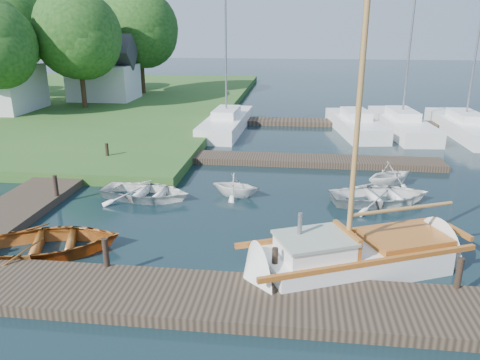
# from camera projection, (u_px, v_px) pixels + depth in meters

# --- Properties ---
(ground) EXTENTS (160.00, 160.00, 0.00)m
(ground) POSITION_uv_depth(u_px,v_px,m) (240.00, 211.00, 17.03)
(ground) COLOR black
(ground) RESTS_ON ground
(near_dock) EXTENTS (18.00, 2.20, 0.30)m
(near_dock) POSITION_uv_depth(u_px,v_px,m) (210.00, 299.00, 11.33)
(near_dock) COLOR black
(near_dock) RESTS_ON ground
(left_dock) EXTENTS (2.20, 18.00, 0.30)m
(left_dock) POSITION_uv_depth(u_px,v_px,m) (58.00, 182.00, 19.77)
(left_dock) COLOR black
(left_dock) RESTS_ON ground
(far_dock) EXTENTS (14.00, 1.60, 0.30)m
(far_dock) POSITION_uv_depth(u_px,v_px,m) (296.00, 160.00, 22.88)
(far_dock) COLOR black
(far_dock) RESTS_ON ground
(pontoon) EXTENTS (30.00, 1.60, 0.30)m
(pontoon) POSITION_uv_depth(u_px,v_px,m) (419.00, 125.00, 30.92)
(pontoon) COLOR black
(pontoon) RESTS_ON ground
(mooring_post_1) EXTENTS (0.16, 0.16, 0.80)m
(mooring_post_1) POSITION_uv_depth(u_px,v_px,m) (106.00, 252.00, 12.44)
(mooring_post_1) COLOR black
(mooring_post_1) RESTS_ON near_dock
(mooring_post_2) EXTENTS (0.16, 0.16, 0.80)m
(mooring_post_2) POSITION_uv_depth(u_px,v_px,m) (275.00, 262.00, 11.93)
(mooring_post_2) COLOR black
(mooring_post_2) RESTS_ON near_dock
(mooring_post_3) EXTENTS (0.16, 0.16, 0.80)m
(mooring_post_3) POSITION_uv_depth(u_px,v_px,m) (459.00, 273.00, 11.42)
(mooring_post_3) COLOR black
(mooring_post_3) RESTS_ON near_dock
(mooring_post_4) EXTENTS (0.16, 0.16, 0.80)m
(mooring_post_4) POSITION_uv_depth(u_px,v_px,m) (56.00, 186.00, 17.60)
(mooring_post_4) COLOR black
(mooring_post_4) RESTS_ON left_dock
(mooring_post_5) EXTENTS (0.16, 0.16, 0.80)m
(mooring_post_5) POSITION_uv_depth(u_px,v_px,m) (107.00, 152.00, 22.31)
(mooring_post_5) COLOR black
(mooring_post_5) RESTS_ON left_dock
(sailboat) EXTENTS (7.34, 4.65, 9.83)m
(sailboat) POSITION_uv_depth(u_px,v_px,m) (358.00, 259.00, 12.85)
(sailboat) COLOR white
(sailboat) RESTS_ON ground
(dinghy) EXTENTS (5.03, 4.29, 0.88)m
(dinghy) POSITION_uv_depth(u_px,v_px,m) (45.00, 240.00, 13.76)
(dinghy) COLOR brown
(dinghy) RESTS_ON ground
(tender_a) EXTENTS (3.85, 2.99, 0.73)m
(tender_a) POSITION_uv_depth(u_px,v_px,m) (146.00, 190.00, 18.16)
(tender_a) COLOR white
(tender_a) RESTS_ON ground
(tender_b) EXTENTS (2.29, 2.10, 1.03)m
(tender_b) POSITION_uv_depth(u_px,v_px,m) (236.00, 184.00, 18.40)
(tender_b) COLOR white
(tender_b) RESTS_ON ground
(tender_c) EXTENTS (4.29, 3.47, 0.79)m
(tender_c) POSITION_uv_depth(u_px,v_px,m) (381.00, 193.00, 17.71)
(tender_c) COLOR white
(tender_c) RESTS_ON ground
(tender_d) EXTENTS (2.98, 2.90, 1.19)m
(tender_d) POSITION_uv_depth(u_px,v_px,m) (390.00, 173.00, 19.46)
(tender_d) COLOR white
(tender_d) RESTS_ON ground
(marina_boat_0) EXTENTS (2.53, 8.59, 9.86)m
(marina_boat_0) POSITION_uv_depth(u_px,v_px,m) (227.00, 122.00, 29.87)
(marina_boat_0) COLOR white
(marina_boat_0) RESTS_ON ground
(marina_boat_2) EXTENTS (3.33, 7.74, 12.14)m
(marina_boat_2) POSITION_uv_depth(u_px,v_px,m) (355.00, 123.00, 29.38)
(marina_boat_2) COLOR white
(marina_boat_2) RESTS_ON ground
(marina_boat_3) EXTENTS (2.98, 9.06, 10.81)m
(marina_boat_3) POSITION_uv_depth(u_px,v_px,m) (401.00, 123.00, 29.52)
(marina_boat_3) COLOR white
(marina_boat_3) RESTS_ON ground
(marina_boat_4) EXTENTS (2.57, 9.09, 10.86)m
(marina_boat_4) POSITION_uv_depth(u_px,v_px,m) (465.00, 125.00, 28.74)
(marina_boat_4) COLOR white
(marina_boat_4) RESTS_ON ground
(house_c) EXTENTS (5.25, 4.00, 5.28)m
(house_c) POSITION_uv_depth(u_px,v_px,m) (104.00, 74.00, 38.52)
(house_c) COLOR silver
(house_c) RESTS_ON shore
(tree_3) EXTENTS (6.41, 6.38, 8.74)m
(tree_3) POSITION_uv_depth(u_px,v_px,m) (78.00, 34.00, 33.78)
(tree_3) COLOR #332114
(tree_3) RESTS_ON shore
(tree_4) EXTENTS (7.01, 7.01, 9.66)m
(tree_4) POSITION_uv_depth(u_px,v_px,m) (6.00, 26.00, 38.28)
(tree_4) COLOR #332114
(tree_4) RESTS_ON shore
(tree_7) EXTENTS (6.83, 6.83, 9.38)m
(tree_7) POSITION_uv_depth(u_px,v_px,m) (140.00, 27.00, 40.96)
(tree_7) COLOR #332114
(tree_7) RESTS_ON shore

